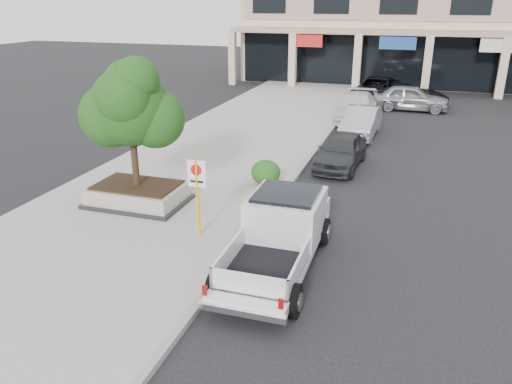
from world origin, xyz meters
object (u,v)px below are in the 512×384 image
lot_car_a (411,98)px  lot_car_d (408,95)px  pickup_truck (276,238)px  curb_car_b (361,122)px  planter (138,194)px  curb_car_d (376,90)px  curb_car_c (356,107)px  planter_tree (136,106)px  curb_car_a (341,151)px  no_parking_sign (197,188)px

lot_car_a → lot_car_d: 1.55m
pickup_truck → curb_car_b: size_ratio=1.27×
planter → lot_car_d: lot_car_d is taller
curb_car_b → curb_car_d: bearing=93.5°
curb_car_b → curb_car_c: (-0.74, 3.61, 0.02)m
pickup_truck → curb_car_c: size_ratio=1.09×
planter_tree → curb_car_c: (5.07, 15.28, -2.66)m
curb_car_d → lot_car_d: bearing=-16.0°
planter → curb_car_d: (5.76, 21.51, 0.33)m
curb_car_b → lot_car_d: curb_car_b is taller
curb_car_a → no_parking_sign: bearing=-105.7°
planter_tree → lot_car_d: size_ratio=0.77×
curb_car_a → curb_car_c: size_ratio=0.80×
curb_car_a → curb_car_b: bearing=91.7°
curb_car_d → pickup_truck: bearing=-84.8°
planter_tree → no_parking_sign: bearing=-32.2°
no_parking_sign → curb_car_d: bearing=83.1°
curb_car_b → lot_car_a: 7.62m
no_parking_sign → lot_car_d: (4.93, 22.29, -0.91)m
no_parking_sign → curb_car_a: size_ratio=0.55×
curb_car_b → curb_car_d: 9.68m
planter → curb_car_d: 22.27m
planter → planter_tree: 2.95m
pickup_truck → curb_car_d: size_ratio=0.97×
curb_car_a → lot_car_d: size_ratio=0.80×
curb_car_a → lot_car_d: (2.12, 14.19, 0.01)m
planter → curb_car_b: 13.24m
pickup_truck → lot_car_a: pickup_truck is taller
no_parking_sign → curb_car_a: (2.81, 8.10, -0.92)m
curb_car_b → curb_car_d: (-0.18, 9.68, 0.07)m
planter → lot_car_a: bearing=67.0°
no_parking_sign → curb_car_b: (2.97, 13.46, -0.90)m
curb_car_c → lot_car_d: bearing=61.6°
lot_car_d → curb_car_c: bearing=139.0°
planter → curb_car_d: size_ratio=0.55×
planter_tree → lot_car_d: planter_tree is taller
curb_car_c → curb_car_d: 6.10m
curb_car_d → planter_tree: bearing=-99.1°
curb_car_d → curb_car_c: bearing=-89.6°
lot_car_a → lot_car_d: lot_car_a is taller
planter → pickup_truck: size_ratio=0.57×
planter → planter_tree: (0.13, 0.15, 2.94)m
curb_car_d → planter: bearing=-99.4°
curb_car_c → planter: bearing=-109.6°
curb_car_a → lot_car_a: bearing=82.9°
pickup_truck → curb_car_a: 9.02m
curb_car_a → lot_car_a: 12.88m
planter_tree → curb_car_b: 13.31m
planter_tree → lot_car_d: 22.09m
curb_car_c → planter_tree: bearing=-109.4°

